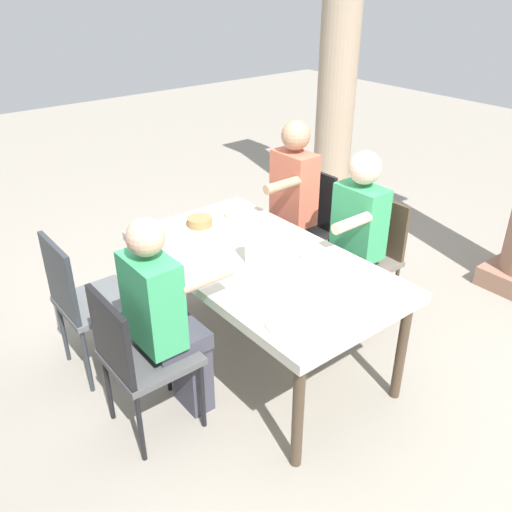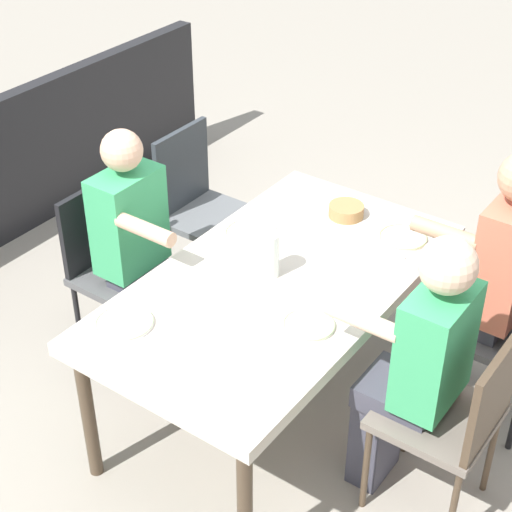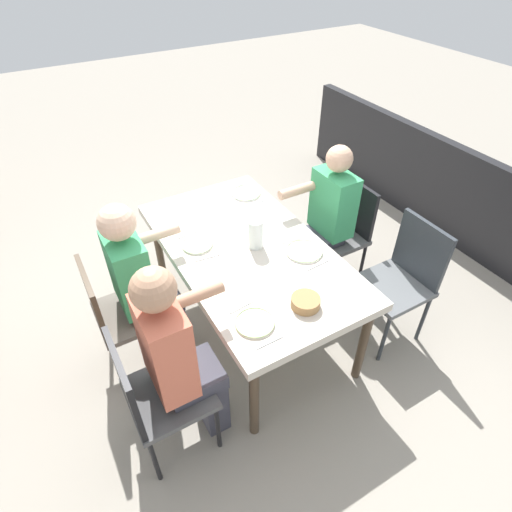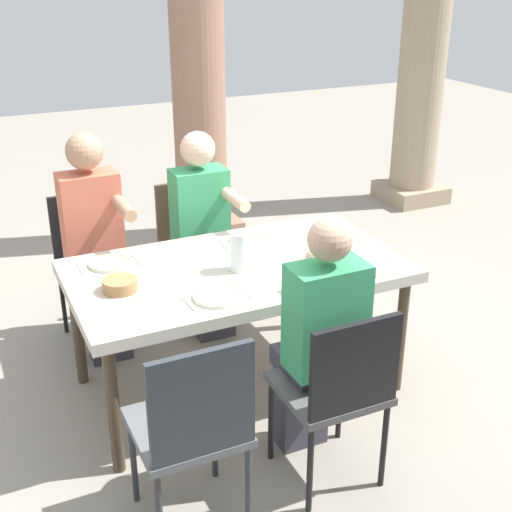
{
  "view_description": "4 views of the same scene",
  "coord_description": "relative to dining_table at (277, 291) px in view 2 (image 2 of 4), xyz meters",
  "views": [
    {
      "loc": [
        2.2,
        -1.8,
        2.31
      ],
      "look_at": [
        0.06,
        -0.08,
        0.82
      ],
      "focal_mm": 37.68,
      "sensor_mm": 36.0,
      "label": 1
    },
    {
      "loc": [
        2.42,
        1.62,
        2.82
      ],
      "look_at": [
        0.04,
        -0.09,
        0.85
      ],
      "focal_mm": 58.13,
      "sensor_mm": 36.0,
      "label": 2
    },
    {
      "loc": [
        -1.95,
        1.06,
        2.53
      ],
      "look_at": [
        -0.12,
        0.01,
        0.77
      ],
      "focal_mm": 29.57,
      "sensor_mm": 36.0,
      "label": 3
    },
    {
      "loc": [
        -1.29,
        -3.01,
        2.24
      ],
      "look_at": [
        0.07,
        -0.08,
        0.82
      ],
      "focal_mm": 47.98,
      "sensor_mm": 36.0,
      "label": 4
    }
  ],
  "objects": [
    {
      "name": "diner_woman_green",
      "position": [
        -0.58,
        0.73,
        0.04
      ],
      "size": [
        0.35,
        0.5,
        1.34
      ],
      "color": "#3F3F4C",
      "rests_on": "ground"
    },
    {
      "name": "plate_2",
      "position": [
        0.19,
        0.29,
        0.07
      ],
      "size": [
        0.21,
        0.21,
        0.02
      ],
      "color": "white",
      "rests_on": "dining_table"
    },
    {
      "name": "diner_guest_third",
      "position": [
        0.09,
        0.71,
        0.01
      ],
      "size": [
        0.35,
        0.5,
        1.29
      ],
      "color": "#3F3F4C",
      "rests_on": "ground"
    },
    {
      "name": "chair_mid_south",
      "position": [
        0.09,
        -0.91,
        -0.15
      ],
      "size": [
        0.44,
        0.44,
        0.9
      ],
      "color": "#4F4F50",
      "rests_on": "ground"
    },
    {
      "name": "plate_1",
      "position": [
        -0.23,
        -0.3,
        0.07
      ],
      "size": [
        0.25,
        0.25,
        0.02
      ],
      "color": "white",
      "rests_on": "dining_table"
    },
    {
      "name": "bread_basket",
      "position": [
        -0.63,
        -0.03,
        0.09
      ],
      "size": [
        0.17,
        0.17,
        0.06
      ],
      "primitive_type": "cylinder",
      "color": "#9E7547",
      "rests_on": "dining_table"
    },
    {
      "name": "diner_man_white",
      "position": [
        0.09,
        -0.72,
        -0.01
      ],
      "size": [
        0.35,
        0.49,
        1.27
      ],
      "color": "#3F3F4C",
      "rests_on": "ground"
    },
    {
      "name": "spoon_0",
      "position": [
        -0.46,
        0.29,
        0.07
      ],
      "size": [
        0.03,
        0.17,
        0.01
      ],
      "primitive_type": "cube",
      "rotation": [
        0.0,
        0.0,
        0.1
      ],
      "color": "silver",
      "rests_on": "dining_table"
    },
    {
      "name": "plate_3",
      "position": [
        0.61,
        -0.32,
        0.07
      ],
      "size": [
        0.23,
        0.23,
        0.02
      ],
      "color": "white",
      "rests_on": "dining_table"
    },
    {
      "name": "fork_2",
      "position": [
        0.04,
        0.29,
        0.07
      ],
      "size": [
        0.03,
        0.17,
        0.01
      ],
      "primitive_type": "cube",
      "rotation": [
        0.0,
        0.0,
        -0.11
      ],
      "color": "silver",
      "rests_on": "dining_table"
    },
    {
      "name": "fork_3",
      "position": [
        0.46,
        -0.32,
        0.07
      ],
      "size": [
        0.03,
        0.17,
        0.01
      ],
      "primitive_type": "cube",
      "rotation": [
        0.0,
        0.0,
        -0.09
      ],
      "color": "silver",
      "rests_on": "dining_table"
    },
    {
      "name": "fork_1",
      "position": [
        -0.38,
        -0.3,
        0.07
      ],
      "size": [
        0.03,
        0.17,
        0.01
      ],
      "primitive_type": "cube",
      "rotation": [
        0.0,
        0.0,
        0.07
      ],
      "color": "silver",
      "rests_on": "dining_table"
    },
    {
      "name": "spoon_1",
      "position": [
        -0.08,
        -0.3,
        0.07
      ],
      "size": [
        0.03,
        0.17,
        0.01
      ],
      "primitive_type": "cube",
      "rotation": [
        0.0,
        0.0,
        -0.09
      ],
      "color": "silver",
      "rests_on": "dining_table"
    },
    {
      "name": "ground_plane",
      "position": [
        0.0,
        0.0,
        -0.68
      ],
      "size": [
        16.0,
        16.0,
        0.0
      ],
      "primitive_type": "plane",
      "color": "gray"
    },
    {
      "name": "chair_mid_north",
      "position": [
        0.09,
        0.9,
        -0.15
      ],
      "size": [
        0.44,
        0.44,
        0.9
      ],
      "color": "#6A6158",
      "rests_on": "ground"
    },
    {
      "name": "water_pitcher",
      "position": [
        -0.01,
        -0.06,
        0.16
      ],
      "size": [
        0.1,
        0.1,
        0.21
      ],
      "color": "white",
      "rests_on": "dining_table"
    },
    {
      "name": "spoon_2",
      "position": [
        0.34,
        0.29,
        0.07
      ],
      "size": [
        0.03,
        0.17,
        0.01
      ],
      "primitive_type": "cube",
      "rotation": [
        0.0,
        0.0,
        0.08
      ],
      "color": "silver",
      "rests_on": "dining_table"
    },
    {
      "name": "dining_table",
      "position": [
        0.0,
        0.0,
        0.0
      ],
      "size": [
        1.75,
        0.97,
        0.75
      ],
      "color": "beige",
      "rests_on": "ground"
    },
    {
      "name": "plate_0",
      "position": [
        -0.61,
        0.29,
        0.07
      ],
      "size": [
        0.22,
        0.22,
        0.02
      ],
      "color": "silver",
      "rests_on": "dining_table"
    },
    {
      "name": "spoon_3",
      "position": [
        0.76,
        -0.32,
        0.07
      ],
      "size": [
        0.02,
        0.17,
        0.01
      ],
      "primitive_type": "cube",
      "rotation": [
        0.0,
        0.0,
        -0.02
      ],
      "color": "silver",
      "rests_on": "dining_table"
    },
    {
      "name": "chair_west_south",
      "position": [
        -0.58,
        -0.91,
        -0.14
      ],
      "size": [
        0.44,
        0.44,
        0.94
      ],
      "color": "#5B5E61",
      "rests_on": "ground"
    },
    {
      "name": "fork_0",
      "position": [
        -0.76,
        0.29,
        0.07
      ],
      "size": [
        0.02,
        0.17,
        0.01
      ],
      "primitive_type": "cube",
      "rotation": [
        0.0,
        0.0,
        0.01
      ],
      "color": "silver",
      "rests_on": "dining_table"
    }
  ]
}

